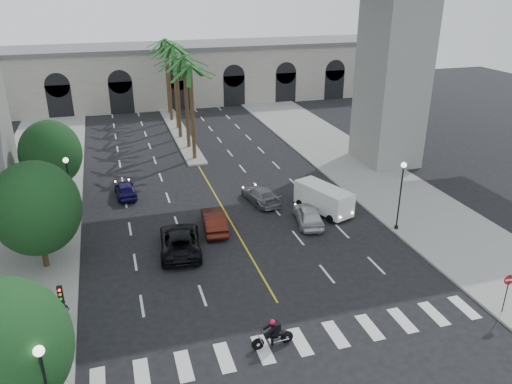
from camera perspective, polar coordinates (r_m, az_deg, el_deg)
name	(u,v)px	position (r m, az deg, el deg)	size (l,w,h in m)	color
ground	(290,324)	(27.92, 3.89, -14.82)	(140.00, 140.00, 0.00)	black
sidewalk_left	(23,236)	(39.96, -25.09, -4.54)	(8.00, 100.00, 0.15)	gray
sidewalk_right	(389,189)	(45.68, 14.97, 0.33)	(8.00, 100.00, 0.15)	gray
median	(180,133)	(61.46, -8.72, 6.72)	(2.00, 24.00, 0.20)	gray
pier_building	(160,74)	(77.01, -10.92, 13.05)	(71.00, 10.50, 8.50)	beige
palm_a	(190,70)	(49.82, -7.52, 13.61)	(3.20, 3.20, 10.30)	#47331E
palm_b	(184,62)	(53.70, -8.19, 14.54)	(3.20, 3.20, 10.60)	#47331E
palm_c	(176,61)	(57.64, -9.14, 14.60)	(3.20, 3.20, 10.10)	#47331E
palm_d	(173,49)	(61.52, -9.42, 15.79)	(3.20, 3.20, 10.90)	#47331E
palm_e	(167,49)	(65.48, -10.14, 15.77)	(3.20, 3.20, 10.40)	#47331E
palm_f	(165,43)	(69.42, -10.36, 16.38)	(3.20, 3.20, 10.70)	#47331E
street_tree_near	(4,349)	(22.38, -26.85, -15.67)	(5.20, 5.20, 6.89)	#382616
street_tree_mid	(36,208)	(33.46, -23.85, -1.72)	(5.44, 5.44, 7.21)	#382616
street_tree_far	(51,153)	(44.76, -22.41, 4.11)	(5.04, 5.04, 6.68)	#382616
lamp_post_left_far	(70,185)	(39.18, -20.53, 0.76)	(0.40, 0.40, 5.35)	black
lamp_post_right	(401,190)	(37.25, 16.21, 0.19)	(0.40, 0.40, 5.35)	black
traffic_signal_near	(58,362)	(23.39, -21.72, -17.56)	(0.25, 0.18, 3.65)	black
traffic_signal_far	(63,306)	(26.59, -21.23, -12.07)	(0.25, 0.18, 3.65)	black
motorcycle_rider	(274,334)	(26.07, 2.05, -15.90)	(2.24, 0.60, 1.61)	black
car_a	(308,215)	(37.98, 6.01, -2.61)	(1.76, 4.37, 1.49)	silver
car_b	(214,221)	(36.99, -4.82, -3.30)	(1.58, 4.54, 1.50)	#43150D
car_c	(180,241)	(34.44, -8.68, -5.52)	(2.63, 5.71, 1.59)	black
car_d	(261,195)	(41.43, 0.53, -0.32)	(1.90, 4.66, 1.35)	slate
car_e	(125,189)	(43.98, -14.70, 0.31)	(1.59, 3.96, 1.35)	#150F48
cargo_van	(324,198)	(39.83, 7.75, -0.72)	(3.44, 5.37, 2.15)	white
pedestrian_a	(65,313)	(28.85, -21.03, -12.81)	(0.58, 0.38, 1.59)	black
pedestrian_b	(35,308)	(29.59, -23.94, -12.07)	(0.89, 0.69, 1.83)	black
do_not_enter_sign	(508,286)	(30.68, 26.84, -9.55)	(0.63, 0.10, 2.56)	black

